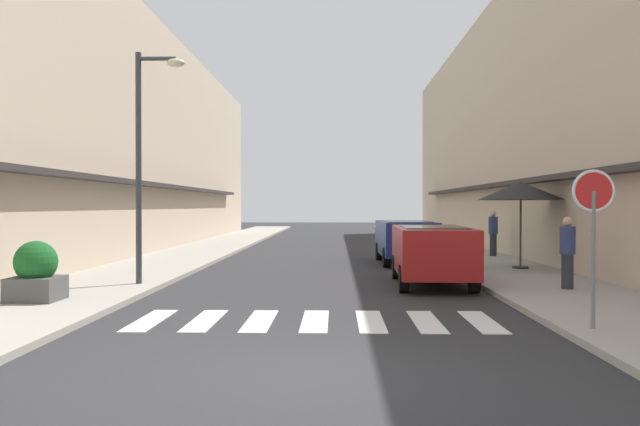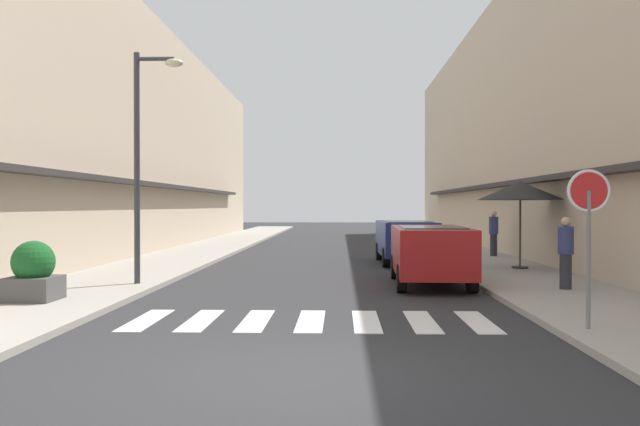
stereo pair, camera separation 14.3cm
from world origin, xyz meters
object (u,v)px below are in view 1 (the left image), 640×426
(parked_car_near, at_px, (432,248))
(planter_corner, at_px, (36,273))
(street_lamp, at_px, (146,143))
(pedestrian_walking_far, at_px, (493,232))
(cafe_umbrella, at_px, (521,191))
(parked_car_mid, at_px, (406,237))
(pedestrian_walking_near, at_px, (567,251))
(round_street_sign, at_px, (593,207))

(parked_car_near, xyz_separation_m, planter_corner, (-8.28, -3.68, -0.26))
(street_lamp, bearing_deg, pedestrian_walking_far, 40.83)
(parked_car_near, relative_size, pedestrian_walking_far, 2.64)
(pedestrian_walking_far, bearing_deg, planter_corner, -12.13)
(cafe_umbrella, bearing_deg, parked_car_near, -133.21)
(parked_car_mid, distance_m, cafe_umbrella, 4.51)
(street_lamp, relative_size, planter_corner, 4.70)
(planter_corner, xyz_separation_m, pedestrian_walking_near, (11.09, 2.12, 0.30))
(round_street_sign, relative_size, pedestrian_walking_near, 1.50)
(pedestrian_walking_far, bearing_deg, cafe_umbrella, 28.45)
(pedestrian_walking_near, height_order, pedestrian_walking_far, pedestrian_walking_far)
(parked_car_mid, distance_m, street_lamp, 10.17)
(parked_car_mid, distance_m, pedestrian_walking_far, 3.99)
(parked_car_near, relative_size, cafe_umbrella, 1.72)
(street_lamp, bearing_deg, planter_corner, -114.92)
(parked_car_near, bearing_deg, cafe_umbrella, 46.79)
(round_street_sign, xyz_separation_m, street_lamp, (-8.45, 5.60, 1.52))
(parked_car_mid, bearing_deg, cafe_umbrella, -43.12)
(planter_corner, bearing_deg, street_lamp, 65.08)
(planter_corner, bearing_deg, parked_car_mid, 50.04)
(street_lamp, distance_m, planter_corner, 4.27)
(planter_corner, height_order, pedestrian_walking_near, pedestrian_walking_near)
(planter_corner, height_order, pedestrian_walking_far, pedestrian_walking_far)
(cafe_umbrella, distance_m, pedestrian_walking_far, 5.11)
(parked_car_mid, height_order, pedestrian_walking_near, pedestrian_walking_near)
(street_lamp, xyz_separation_m, planter_corner, (-1.35, -2.90, -2.82))
(parked_car_near, relative_size, round_street_sign, 1.84)
(round_street_sign, relative_size, street_lamp, 0.44)
(planter_corner, bearing_deg, pedestrian_walking_far, 45.34)
(street_lamp, bearing_deg, round_street_sign, -33.56)
(pedestrian_walking_far, bearing_deg, round_street_sign, 24.94)
(street_lamp, bearing_deg, parked_car_mid, 45.21)
(parked_car_mid, xyz_separation_m, cafe_umbrella, (3.10, -2.91, 1.50))
(parked_car_mid, relative_size, pedestrian_walking_near, 2.68)
(cafe_umbrella, bearing_deg, street_lamp, -157.88)
(cafe_umbrella, height_order, pedestrian_walking_far, cafe_umbrella)
(round_street_sign, relative_size, pedestrian_walking_far, 1.43)
(parked_car_mid, relative_size, round_street_sign, 1.79)
(cafe_umbrella, distance_m, pedestrian_walking_near, 5.08)
(parked_car_near, height_order, round_street_sign, round_street_sign)
(parked_car_near, bearing_deg, pedestrian_walking_far, 67.16)
(cafe_umbrella, xyz_separation_m, pedestrian_walking_far, (0.35, 4.90, -1.42))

